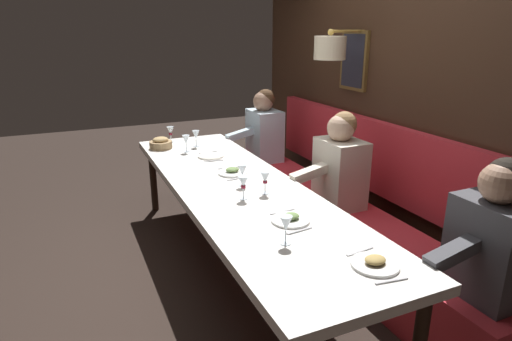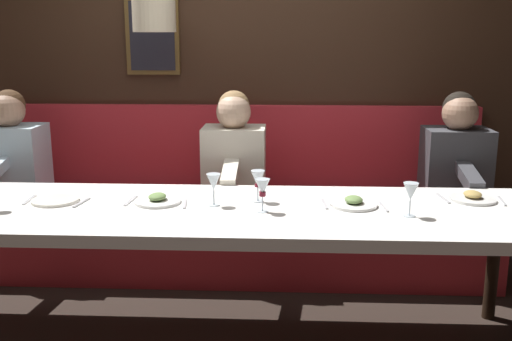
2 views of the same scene
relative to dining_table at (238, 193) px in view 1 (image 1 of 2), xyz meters
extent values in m
plane|color=black|center=(0.00, 0.00, -0.68)|extent=(12.00, 12.00, 0.00)
cube|color=silver|center=(0.00, 0.00, 0.03)|extent=(0.90, 3.29, 0.06)
cylinder|color=black|center=(-0.35, 1.54, -0.34)|extent=(0.07, 0.07, 0.68)
cylinder|color=black|center=(0.35, 1.54, -0.34)|extent=(0.07, 0.07, 0.68)
cube|color=red|center=(0.89, 0.00, -0.46)|extent=(0.52, 3.49, 0.45)
cube|color=#382316|center=(1.48, 0.00, 0.77)|extent=(0.10, 4.69, 2.90)
cube|color=red|center=(1.39, 0.00, 0.09)|extent=(0.10, 3.49, 0.64)
cube|color=brown|center=(1.42, 0.58, 0.89)|extent=(0.04, 0.38, 0.54)
cube|color=#23232D|center=(1.40, 0.58, 0.89)|extent=(0.01, 0.32, 0.48)
cylinder|color=#A37F38|center=(1.25, 0.49, 1.16)|extent=(0.35, 0.02, 0.02)
cylinder|color=beige|center=(1.08, 0.49, 1.02)|extent=(0.28, 0.28, 0.20)
sphere|color=#A37F38|center=(1.08, 0.49, 1.15)|extent=(0.06, 0.06, 0.06)
cube|color=#3D3D42|center=(0.89, -1.45, 0.05)|extent=(0.30, 0.40, 0.56)
sphere|color=#A37A60|center=(0.87, -1.45, 0.42)|extent=(0.22, 0.22, 0.22)
sphere|color=black|center=(0.90, -1.45, 0.46)|extent=(0.20, 0.20, 0.20)
cube|color=#3D3D42|center=(0.60, -1.45, 0.09)|extent=(0.33, 0.09, 0.14)
cube|color=beige|center=(0.89, -0.04, 0.05)|extent=(0.30, 0.40, 0.56)
sphere|color=#D1A889|center=(0.87, -0.04, 0.42)|extent=(0.22, 0.22, 0.22)
sphere|color=#937047|center=(0.90, -0.04, 0.46)|extent=(0.20, 0.20, 0.20)
cube|color=beige|center=(0.60, -0.04, 0.09)|extent=(0.33, 0.09, 0.14)
cube|color=silver|center=(0.89, 1.42, 0.05)|extent=(0.30, 0.40, 0.56)
sphere|color=#A37A60|center=(0.87, 1.42, 0.42)|extent=(0.22, 0.22, 0.22)
sphere|color=#4C331E|center=(0.90, 1.42, 0.46)|extent=(0.20, 0.20, 0.20)
cube|color=silver|center=(0.60, 1.42, 0.09)|extent=(0.33, 0.09, 0.14)
cylinder|color=silver|center=(0.06, -0.72, 0.06)|extent=(0.24, 0.24, 0.01)
ellipsoid|color=#668447|center=(0.06, -0.72, 0.09)|extent=(0.11, 0.09, 0.04)
cube|color=silver|center=(0.04, -0.86, 0.06)|extent=(0.17, 0.03, 0.01)
cube|color=silver|center=(0.08, -0.57, 0.06)|extent=(0.18, 0.03, 0.01)
cylinder|color=white|center=(0.07, 0.28, 0.06)|extent=(0.24, 0.24, 0.01)
ellipsoid|color=#668447|center=(0.07, 0.28, 0.09)|extent=(0.11, 0.09, 0.04)
cube|color=silver|center=(0.05, 0.14, 0.06)|extent=(0.17, 0.03, 0.01)
cube|color=silver|center=(0.09, 0.43, 0.06)|extent=(0.18, 0.03, 0.01)
cylinder|color=silver|center=(0.06, 0.82, 0.06)|extent=(0.24, 0.24, 0.01)
cube|color=silver|center=(0.04, 0.67, 0.06)|extent=(0.17, 0.04, 0.01)
cube|color=silver|center=(0.08, 0.96, 0.06)|extent=(0.18, 0.03, 0.01)
cylinder|color=silver|center=(0.19, -1.35, 0.06)|extent=(0.24, 0.24, 0.01)
ellipsoid|color=#AD8E4C|center=(0.19, -1.35, 0.09)|extent=(0.11, 0.09, 0.04)
cube|color=silver|center=(0.17, -1.49, 0.06)|extent=(0.17, 0.04, 0.01)
cube|color=silver|center=(0.21, -1.20, 0.06)|extent=(0.18, 0.03, 0.01)
cylinder|color=silver|center=(0.03, -0.01, 0.06)|extent=(0.06, 0.06, 0.00)
cylinder|color=silver|center=(0.03, -0.01, 0.10)|extent=(0.01, 0.01, 0.07)
cone|color=silver|center=(0.03, -0.01, 0.18)|extent=(0.07, 0.07, 0.08)
cylinder|color=silver|center=(0.12, -0.23, 0.06)|extent=(0.06, 0.06, 0.00)
cylinder|color=silver|center=(0.12, -0.23, 0.10)|extent=(0.01, 0.01, 0.07)
cone|color=silver|center=(0.12, -0.23, 0.18)|extent=(0.07, 0.07, 0.08)
cylinder|color=maroon|center=(0.12, -0.23, 0.14)|extent=(0.03, 0.03, 0.02)
cylinder|color=silver|center=(-0.06, -0.26, 0.06)|extent=(0.06, 0.06, 0.00)
cylinder|color=silver|center=(-0.06, -0.26, 0.10)|extent=(0.01, 0.01, 0.07)
cone|color=silver|center=(-0.06, -0.26, 0.18)|extent=(0.07, 0.07, 0.08)
cylinder|color=maroon|center=(-0.06, -0.26, 0.15)|extent=(0.03, 0.03, 0.02)
cylinder|color=silver|center=(-0.10, -0.96, 0.06)|extent=(0.06, 0.06, 0.00)
cylinder|color=silver|center=(-0.10, -0.96, 0.10)|extent=(0.01, 0.01, 0.07)
cone|color=silver|center=(-0.10, -0.96, 0.18)|extent=(0.07, 0.07, 0.08)
cylinder|color=silver|center=(0.04, 1.22, 0.06)|extent=(0.06, 0.06, 0.00)
cylinder|color=silver|center=(0.04, 1.22, 0.10)|extent=(0.01, 0.01, 0.07)
cone|color=silver|center=(0.04, 1.22, 0.18)|extent=(0.07, 0.07, 0.08)
cylinder|color=silver|center=(-0.10, 1.07, 0.06)|extent=(0.06, 0.06, 0.00)
cylinder|color=silver|center=(-0.10, 1.07, 0.10)|extent=(0.01, 0.01, 0.07)
cone|color=silver|center=(-0.10, 1.07, 0.18)|extent=(0.07, 0.07, 0.08)
cylinder|color=silver|center=(-0.15, 1.50, 0.06)|extent=(0.06, 0.06, 0.00)
cylinder|color=silver|center=(-0.15, 1.50, 0.10)|extent=(0.01, 0.01, 0.07)
cone|color=silver|center=(-0.15, 1.50, 0.18)|extent=(0.07, 0.07, 0.08)
cylinder|color=maroon|center=(-0.15, 1.50, 0.15)|extent=(0.03, 0.03, 0.02)
cylinder|color=#9E7F56|center=(-0.29, 1.30, 0.09)|extent=(0.22, 0.22, 0.07)
ellipsoid|color=tan|center=(-0.29, 1.30, 0.14)|extent=(0.15, 0.13, 0.06)
camera|label=1|loc=(-1.11, -2.82, 1.17)|focal=30.18mm
camera|label=2|loc=(-2.79, -0.36, 0.89)|focal=41.06mm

